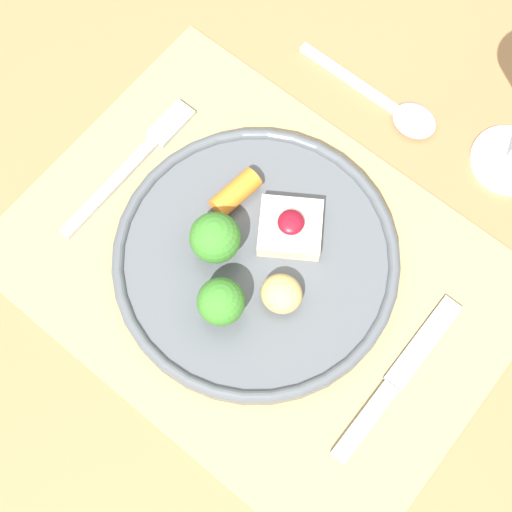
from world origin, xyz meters
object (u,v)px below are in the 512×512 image
(knife, at_px, (390,388))
(fork, at_px, (137,159))
(dinner_plate, at_px, (254,258))
(spoon, at_px, (398,110))

(knife, bearing_deg, fork, 177.83)
(dinner_plate, relative_size, fork, 1.49)
(dinner_plate, distance_m, fork, 0.17)
(dinner_plate, xyz_separation_m, knife, (0.18, -0.02, -0.01))
(knife, height_order, spoon, spoon)
(fork, relative_size, knife, 1.00)
(fork, xyz_separation_m, knife, (0.34, -0.03, 0.00))
(dinner_plate, height_order, knife, dinner_plate)
(fork, bearing_deg, knife, -6.70)
(fork, bearing_deg, spoon, 48.80)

